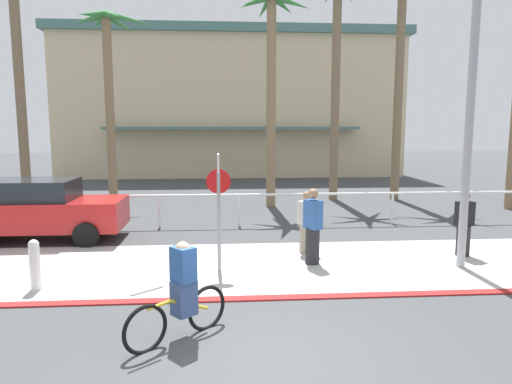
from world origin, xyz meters
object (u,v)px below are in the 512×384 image
palm_tree_3 (272,52)px  palm_tree_5 (401,33)px  palm_tree_4 (337,41)px  car_red_1 (40,209)px  cyclist_yellow_0 (181,293)px  pedestrian_2 (313,230)px  bollard_0 (35,264)px  palm_tree_2 (109,64)px  palm_tree_1 (14,21)px  stop_sign_bike_lane (219,195)px  pedestrian_0 (464,227)px  streetlight_curb (479,71)px  pedestrian_1 (306,225)px

palm_tree_3 → palm_tree_5: (5.48, 1.38, 1.02)m
palm_tree_4 → car_red_1: bearing=-146.7°
cyclist_yellow_0 → pedestrian_2: (2.67, 3.57, 0.12)m
bollard_0 → palm_tree_3: size_ratio=0.12×
palm_tree_2 → cyclist_yellow_0: (3.85, -13.13, -4.90)m
palm_tree_5 → cyclist_yellow_0: size_ratio=6.35×
bollard_0 → palm_tree_1: (-3.96, 9.62, 6.45)m
stop_sign_bike_lane → palm_tree_5: size_ratio=0.27×
bollard_0 → pedestrian_0: 9.57m
palm_tree_5 → palm_tree_3: bearing=-165.9°
palm_tree_3 → car_red_1: palm_tree_3 is taller
bollard_0 → palm_tree_2: (-0.87, 10.84, 5.08)m
stop_sign_bike_lane → cyclist_yellow_0: (-0.55, -3.18, -0.98)m
palm_tree_1 → car_red_1: (2.56, -5.50, -6.09)m
pedestrian_2 → palm_tree_3: bearing=90.8°
car_red_1 → bollard_0: bearing=-71.2°
stop_sign_bike_lane → cyclist_yellow_0: bearing=-99.8°
stop_sign_bike_lane → streetlight_curb: bearing=-3.5°
pedestrian_1 → pedestrian_2: 0.95m
palm_tree_2 → car_red_1: bearing=-94.5°
palm_tree_5 → car_red_1: size_ratio=2.17×
palm_tree_3 → pedestrian_2: (0.12, -7.83, -5.06)m
stop_sign_bike_lane → palm_tree_3: 9.45m
streetlight_curb → cyclist_yellow_0: 7.49m
streetlight_curb → palm_tree_1: bearing=144.8°
palm_tree_5 → car_red_1: 15.20m
bollard_0 → palm_tree_3: 11.93m
stop_sign_bike_lane → cyclist_yellow_0: size_ratio=1.71×
stop_sign_bike_lane → streetlight_curb: 5.99m
stop_sign_bike_lane → palm_tree_2: size_ratio=0.33×
palm_tree_1 → cyclist_yellow_0: palm_tree_1 is taller
palm_tree_1 → cyclist_yellow_0: size_ratio=6.15×
stop_sign_bike_lane → palm_tree_3: palm_tree_3 is taller
car_red_1 → pedestrian_2: bearing=-21.9°
palm_tree_3 → car_red_1: size_ratio=1.83×
car_red_1 → pedestrian_0: 11.10m
palm_tree_4 → palm_tree_5: palm_tree_5 is taller
streetlight_curb → car_red_1: bearing=160.9°
palm_tree_3 → pedestrian_0: size_ratio=5.08×
pedestrian_2 → stop_sign_bike_lane: bearing=-169.4°
bollard_0 → pedestrian_1: pedestrian_1 is taller
cyclist_yellow_0 → pedestrian_2: 4.46m
palm_tree_2 → car_red_1: (-0.53, -6.72, -4.72)m
stop_sign_bike_lane → pedestrian_0: bearing=7.6°
palm_tree_4 → palm_tree_2: bearing=178.2°
streetlight_curb → palm_tree_4: (-0.52, 9.99, 2.28)m
palm_tree_5 → palm_tree_1: bearing=-176.7°
palm_tree_5 → pedestrian_2: size_ratio=5.45×
cyclist_yellow_0 → streetlight_curb: bearing=25.6°
pedestrian_1 → streetlight_curb: bearing=-27.2°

